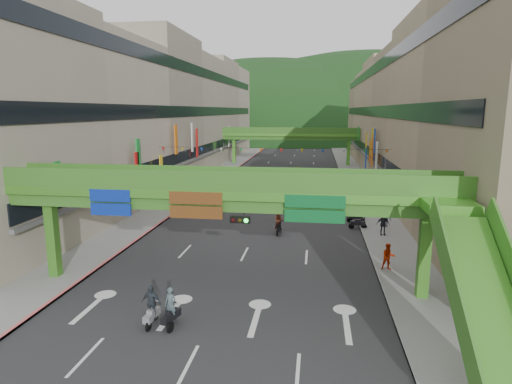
{
  "coord_description": "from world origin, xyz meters",
  "views": [
    {
      "loc": [
        5.01,
        -17.38,
        10.34
      ],
      "look_at": [
        0.0,
        18.0,
        3.5
      ],
      "focal_mm": 30.0,
      "sensor_mm": 36.0,
      "label": 1
    }
  ],
  "objects_px": {
    "scooter_rider_near": "(171,309)",
    "car_silver": "(233,178)",
    "scooter_rider_mid": "(279,222)",
    "pedestrian_red": "(388,259)",
    "overpass_near": "(241,205)",
    "car_yellow": "(297,171)"
  },
  "relations": [
    {
      "from": "scooter_rider_mid",
      "to": "pedestrian_red",
      "type": "relative_size",
      "value": 1.2
    },
    {
      "from": "scooter_rider_mid",
      "to": "scooter_rider_near",
      "type": "bearing_deg",
      "value": -102.99
    },
    {
      "from": "scooter_rider_near",
      "to": "car_yellow",
      "type": "relative_size",
      "value": 0.54
    },
    {
      "from": "scooter_rider_near",
      "to": "car_yellow",
      "type": "bearing_deg",
      "value": 85.73
    },
    {
      "from": "overpass_near",
      "to": "scooter_rider_near",
      "type": "xyz_separation_m",
      "value": [
        -2.68,
        -4.38,
        -4.27
      ]
    },
    {
      "from": "overpass_near",
      "to": "car_silver",
      "type": "xyz_separation_m",
      "value": [
        -7.93,
        37.65,
        -4.54
      ]
    },
    {
      "from": "car_yellow",
      "to": "pedestrian_red",
      "type": "bearing_deg",
      "value": -84.52
    },
    {
      "from": "pedestrian_red",
      "to": "overpass_near",
      "type": "bearing_deg",
      "value": -158.27
    },
    {
      "from": "scooter_rider_mid",
      "to": "car_yellow",
      "type": "bearing_deg",
      "value": 90.0
    },
    {
      "from": "car_yellow",
      "to": "pedestrian_red",
      "type": "distance_m",
      "value": 42.45
    },
    {
      "from": "overpass_near",
      "to": "scooter_rider_mid",
      "type": "height_order",
      "value": "overpass_near"
    },
    {
      "from": "overpass_near",
      "to": "pedestrian_red",
      "type": "xyz_separation_m",
      "value": [
        8.87,
        4.55,
        -4.33
      ]
    },
    {
      "from": "car_yellow",
      "to": "car_silver",
      "type": "bearing_deg",
      "value": -141.37
    },
    {
      "from": "overpass_near",
      "to": "pedestrian_red",
      "type": "height_order",
      "value": "overpass_near"
    },
    {
      "from": "scooter_rider_mid",
      "to": "overpass_near",
      "type": "bearing_deg",
      "value": -95.25
    },
    {
      "from": "scooter_rider_near",
      "to": "car_silver",
      "type": "bearing_deg",
      "value": 97.12
    },
    {
      "from": "scooter_rider_near",
      "to": "scooter_rider_mid",
      "type": "height_order",
      "value": "scooter_rider_mid"
    },
    {
      "from": "car_silver",
      "to": "car_yellow",
      "type": "xyz_separation_m",
      "value": [
        9.04,
        8.63,
        -0.03
      ]
    },
    {
      "from": "scooter_rider_near",
      "to": "car_yellow",
      "type": "height_order",
      "value": "scooter_rider_near"
    },
    {
      "from": "scooter_rider_near",
      "to": "scooter_rider_mid",
      "type": "relative_size",
      "value": 0.96
    },
    {
      "from": "scooter_rider_mid",
      "to": "car_silver",
      "type": "height_order",
      "value": "scooter_rider_mid"
    },
    {
      "from": "car_silver",
      "to": "pedestrian_red",
      "type": "distance_m",
      "value": 37.12
    }
  ]
}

